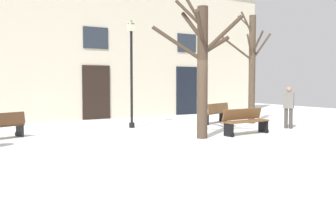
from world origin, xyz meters
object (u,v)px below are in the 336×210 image
bench_far_corner (245,121)px  bench_back_to_back_left (215,113)px  tree_near_facade (252,66)px  bench_near_lamp (0,126)px  tree_left_of_center (202,63)px  person_near_bench (289,105)px  streetlamp (131,63)px

bench_far_corner → bench_back_to_back_left: size_ratio=1.04×
tree_near_facade → bench_near_lamp: bearing=176.6°
bench_far_corner → bench_back_to_back_left: 3.54m
tree_left_of_center → person_near_bench: (4.41, 0.33, -1.51)m
streetlamp → bench_far_corner: streetlamp is taller
bench_far_corner → person_near_bench: 2.63m
bench_near_lamp → person_near_bench: bearing=144.2°
tree_near_facade → person_near_bench: size_ratio=3.02×
tree_near_facade → person_near_bench: 2.65m
tree_near_facade → streetlamp: bearing=166.5°
streetlamp → bench_far_corner: size_ratio=2.25×
tree_near_facade → bench_back_to_back_left: size_ratio=2.75×
tree_near_facade → bench_near_lamp: (-10.04, 0.60, -2.08)m
tree_left_of_center → bench_far_corner: 2.68m
bench_near_lamp → tree_left_of_center: bearing=130.8°
streetlamp → person_near_bench: 6.35m
bench_near_lamp → person_near_bench: 10.38m
bench_far_corner → bench_near_lamp: bench_far_corner is taller
streetlamp → tree_near_facade: bearing=-13.5°
tree_left_of_center → tree_near_facade: bearing=28.7°
tree_near_facade → bench_far_corner: 4.14m
bench_far_corner → person_near_bench: size_ratio=1.15×
bench_far_corner → bench_back_to_back_left: bench_far_corner is taller
tree_left_of_center → bench_back_to_back_left: tree_left_of_center is taller
bench_back_to_back_left → bench_far_corner: bearing=46.2°
streetlamp → person_near_bench: (5.13, -3.35, -1.66)m
streetlamp → bench_back_to_back_left: bearing=-6.4°
tree_left_of_center → bench_back_to_back_left: bearing=46.2°
bench_far_corner → bench_near_lamp: (-7.44, 3.09, -0.04)m
person_near_bench → bench_back_to_back_left: bearing=171.1°
bench_back_to_back_left → tree_left_of_center: bearing=23.6°
tree_near_facade → bench_back_to_back_left: bearing=148.3°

